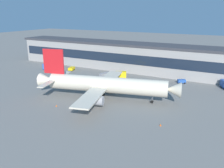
% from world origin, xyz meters
% --- Properties ---
extents(ground_plane, '(600.00, 600.00, 0.00)m').
position_xyz_m(ground_plane, '(0.00, 0.00, 0.00)').
color(ground_plane, slate).
extents(terminal_building, '(167.53, 17.64, 15.33)m').
position_xyz_m(terminal_building, '(0.00, 51.57, 7.69)').
color(terminal_building, '#9E9993').
rests_on(terminal_building, ground_plane).
extents(airliner, '(54.37, 46.37, 18.39)m').
position_xyz_m(airliner, '(2.16, 2.46, 5.77)').
color(airliner, beige).
rests_on(airliner, ground_plane).
extents(belt_loader, '(3.63, 6.70, 1.95)m').
position_xyz_m(belt_loader, '(-14.52, 30.99, 1.15)').
color(belt_loader, gray).
rests_on(belt_loader, ground_plane).
extents(baggage_tug, '(4.11, 3.58, 1.85)m').
position_xyz_m(baggage_tug, '(22.99, 37.62, 1.09)').
color(baggage_tug, '#2651A5').
rests_on(baggage_tug, ground_plane).
extents(catering_truck, '(7.58, 5.67, 4.15)m').
position_xyz_m(catering_truck, '(-5.31, 29.11, 2.29)').
color(catering_truck, yellow).
rests_on(catering_truck, ground_plane).
extents(pushback_tractor, '(3.99, 5.38, 1.75)m').
position_xyz_m(pushback_tractor, '(-38.15, 33.97, 1.05)').
color(pushback_tractor, yellow).
rests_on(pushback_tractor, ground_plane).
extents(stair_truck, '(4.48, 6.46, 3.55)m').
position_xyz_m(stair_truck, '(-52.89, 29.37, 1.98)').
color(stair_truck, '#2651A5').
rests_on(stair_truck, ground_plane).
extents(traffic_cone_0, '(0.54, 0.54, 0.67)m').
position_xyz_m(traffic_cone_0, '(27.80, -9.16, 0.34)').
color(traffic_cone_0, '#F2590C').
rests_on(traffic_cone_0, ground_plane).
extents(traffic_cone_1, '(0.52, 0.52, 0.64)m').
position_xyz_m(traffic_cone_1, '(-9.04, -12.21, 0.32)').
color(traffic_cone_1, '#F2590C').
rests_on(traffic_cone_1, ground_plane).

